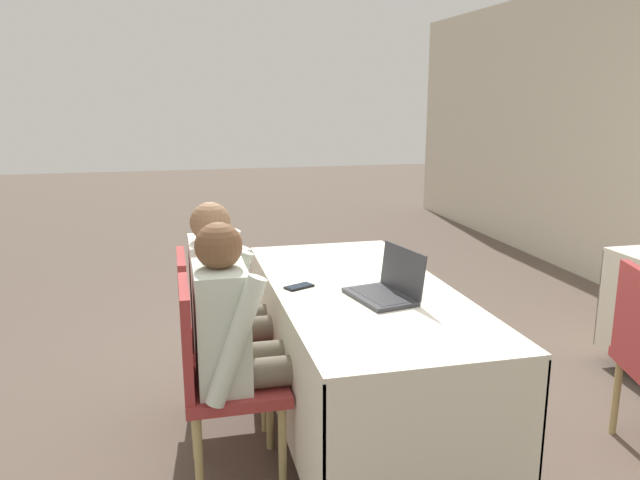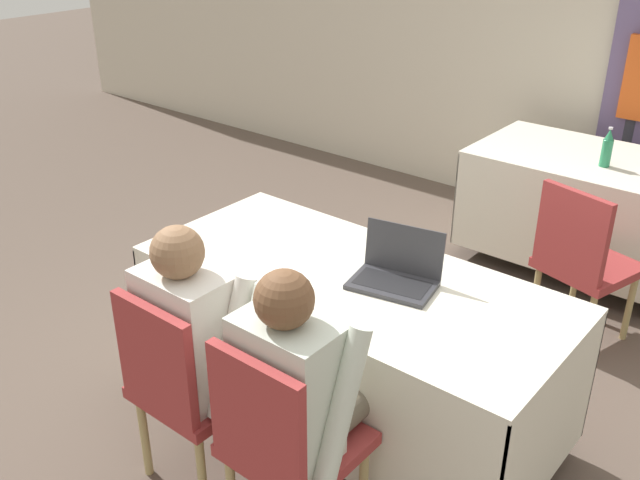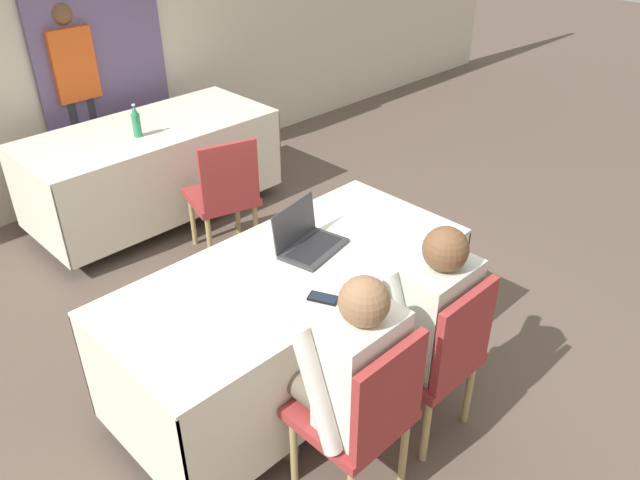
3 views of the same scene
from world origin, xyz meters
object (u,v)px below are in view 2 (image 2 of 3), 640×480
chair_near_right (283,441)px  laptop (396,274)px  cell_phone (293,297)px  chair_far_spare (582,258)px  person_checkered_shirt (202,337)px  water_bottle (607,149)px  person_white_shirt (301,390)px  chair_near_left (185,383)px

chair_near_right → laptop: bearing=-84.6°
cell_phone → chair_near_right: chair_near_right is taller
chair_far_spare → person_checkered_shirt: 2.08m
water_bottle → person_checkered_shirt: size_ratio=0.21×
water_bottle → person_white_shirt: person_white_shirt is taller
water_bottle → chair_far_spare: (0.19, -0.73, -0.36)m
laptop → chair_near_right: bearing=-96.3°
chair_near_right → person_white_shirt: bearing=-90.0°
chair_near_left → person_white_shirt: 0.55m
laptop → person_white_shirt: 0.71m
chair_near_right → person_checkered_shirt: size_ratio=0.78×
person_checkered_shirt → person_white_shirt: (0.52, 0.00, 0.00)m
water_bottle → chair_far_spare: size_ratio=0.26×
person_checkered_shirt → laptop: bearing=-122.6°
cell_phone → person_white_shirt: size_ratio=0.13×
chair_near_right → person_white_shirt: size_ratio=0.78×
person_checkered_shirt → cell_phone: bearing=-120.2°
cell_phone → water_bottle: (0.42, 2.32, 0.10)m
laptop → water_bottle: size_ratio=1.62×
laptop → cell_phone: size_ratio=2.48×
chair_near_left → person_checkered_shirt: bearing=-90.0°
cell_phone → chair_near_right: (0.33, -0.43, -0.26)m
chair_near_right → chair_far_spare: size_ratio=1.00×
water_bottle → chair_near_left: bearing=-102.6°
water_bottle → person_checkered_shirt: person_checkered_shirt is taller
chair_near_left → person_white_shirt: (0.52, 0.10, 0.16)m
laptop → chair_near_right: laptop is taller
laptop → person_checkered_shirt: size_ratio=0.33×
laptop → person_checkered_shirt: (-0.44, -0.69, -0.14)m
cell_phone → person_white_shirt: 0.47m
water_bottle → person_checkered_shirt: (-0.62, -2.65, -0.20)m
cell_phone → chair_near_right: size_ratio=0.17×
laptop → cell_phone: (-0.25, -0.36, -0.04)m
water_bottle → chair_near_left: water_bottle is taller
chair_far_spare → person_checkered_shirt: (-0.81, -1.91, 0.16)m
person_checkered_shirt → chair_far_spare: bearing=-112.9°
water_bottle → cell_phone: bearing=-100.4°
chair_far_spare → chair_near_right: bearing=97.4°
chair_near_left → chair_far_spare: size_ratio=1.00×
water_bottle → chair_near_right: 2.78m
chair_near_left → person_checkered_shirt: 0.19m
person_white_shirt → chair_near_left: bearing=11.3°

